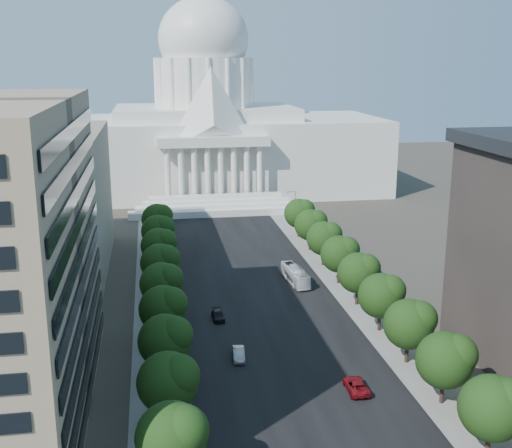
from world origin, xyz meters
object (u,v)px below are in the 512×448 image
city_bus (295,275)px  car_dark_b (218,316)px  car_silver (239,354)px  car_red (356,386)px

city_bus → car_dark_b: bearing=-141.6°
car_silver → car_dark_b: size_ratio=1.01×
car_silver → car_red: car_red is taller
car_silver → city_bus: bearing=68.1°
car_red → car_dark_b: 32.44m
car_red → city_bus: size_ratio=0.50×
car_silver → car_red: size_ratio=0.83×
car_red → city_bus: (1.59, 44.74, 0.83)m
car_red → city_bus: 44.78m
city_bus → car_silver: bearing=-121.3°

